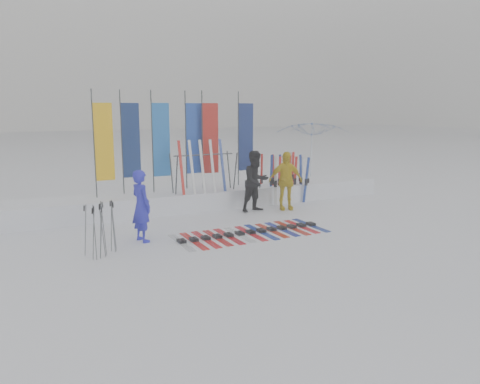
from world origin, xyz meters
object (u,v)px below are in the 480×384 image
tent_canopy (313,154)px  ski_rack (204,167)px  person_yellow (285,181)px  person_blue (141,206)px  ski_row (250,232)px  person_black (256,181)px

tent_canopy → ski_rack: (-5.45, -1.73, -0.01)m
person_yellow → ski_rack: person_yellow is taller
person_blue → tent_canopy: (8.20, 4.42, 0.51)m
ski_row → ski_rack: size_ratio=1.96×
tent_canopy → ski_row: tent_canopy is taller
ski_row → ski_rack: ski_rack is taller
person_yellow → ski_rack: bearing=170.5°
person_blue → person_black: (4.13, 1.72, 0.07)m
ski_row → person_blue: bearing=167.8°
person_black → person_blue: bearing=-167.6°
person_blue → tent_canopy: size_ratio=0.57×
person_yellow → ski_row: 3.33m
person_yellow → tent_canopy: size_ratio=0.61×
person_black → ski_rack: size_ratio=0.95×
person_blue → ski_row: 2.91m
person_blue → ski_rack: ski_rack is taller
person_black → tent_canopy: tent_canopy is taller
tent_canopy → ski_rack: tent_canopy is taller
person_black → ski_rack: 1.73m
person_blue → ski_row: bearing=-117.1°
ski_rack → ski_row: bearing=-90.7°
person_blue → person_black: 4.48m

